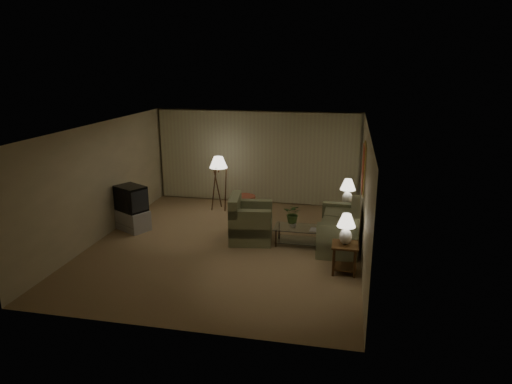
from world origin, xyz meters
The scene contains 16 objects.
ground centered at (0.00, 0.00, 0.00)m, with size 7.00×7.00×0.00m, color tan.
room_shell centered at (0.02, 1.51, 1.75)m, with size 6.04×7.02×2.72m.
sofa centered at (2.50, 0.44, 0.39)m, with size 1.77×0.94×0.77m.
armchair centered at (0.49, 0.40, 0.42)m, with size 1.27×1.23×0.85m.
side_table_near centered at (2.65, -0.91, 0.41)m, with size 0.51×0.51×0.60m.
side_table_far centered at (2.65, 1.69, 0.40)m, with size 0.51×0.43×0.60m.
table_lamp_near centered at (2.65, -0.91, 0.97)m, with size 0.36×0.36×0.62m.
table_lamp_far centered at (2.65, 1.69, 0.99)m, with size 0.38×0.38×0.66m.
coffee_table centered at (1.62, 0.34, 0.28)m, with size 1.14×0.62×0.41m.
tv_cabinet centered at (-2.55, 0.49, 0.25)m, with size 0.99×0.86×0.50m, color #99999B.
crt_tv centered at (-2.55, 0.49, 0.81)m, with size 0.88×0.80×0.62m, color black.
floor_lamp centered at (-0.88, 2.46, 0.80)m, with size 0.49×0.49×1.52m.
ottoman centered at (-0.18, 2.59, 0.20)m, with size 0.61×0.61×0.40m, color #A34C37.
vase centered at (1.47, 0.34, 0.50)m, with size 0.16×0.16×0.16m, color white.
flowers centered at (1.47, 0.34, 0.80)m, with size 0.40×0.34×0.44m, color #42652D.
book centered at (1.87, 0.24, 0.42)m, with size 0.18×0.25×0.02m, color olive.
Camera 1 is at (2.61, -9.37, 4.03)m, focal length 32.00 mm.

